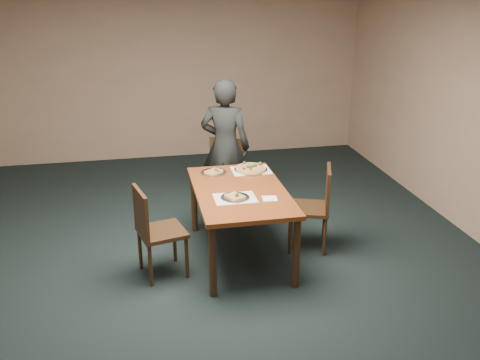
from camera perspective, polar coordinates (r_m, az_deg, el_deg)
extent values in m
plane|color=black|center=(5.21, -2.91, -10.94)|extent=(8.00, 8.00, 0.00)
plane|color=tan|center=(8.51, -7.29, 11.61)|extent=(6.00, 0.00, 6.00)
cube|color=#5F2B13|center=(5.36, 0.00, -1.22)|extent=(0.90, 1.50, 0.04)
cylinder|color=black|center=(4.85, -2.92, -8.70)|extent=(0.07, 0.07, 0.70)
cylinder|color=black|center=(6.08, -4.91, -2.38)|extent=(0.07, 0.07, 0.70)
cylinder|color=black|center=(5.00, 6.02, -7.78)|extent=(0.07, 0.07, 0.70)
cylinder|color=black|center=(6.20, 2.26, -1.82)|extent=(0.07, 0.07, 0.70)
cube|color=black|center=(6.47, -1.83, 0.10)|extent=(0.55, 0.55, 0.04)
cylinder|color=black|center=(6.44, -3.75, -2.28)|extent=(0.04, 0.04, 0.43)
cylinder|color=black|center=(6.76, -2.91, -1.12)|extent=(0.04, 0.04, 0.43)
cylinder|color=black|center=(6.36, -0.63, -2.57)|extent=(0.04, 0.04, 0.43)
cylinder|color=black|center=(6.68, 0.07, -1.37)|extent=(0.04, 0.04, 0.43)
cube|color=black|center=(6.57, -1.44, 2.63)|extent=(0.40, 0.20, 0.44)
cube|color=black|center=(5.20, -8.34, -5.50)|extent=(0.51, 0.51, 0.04)
cylinder|color=black|center=(5.21, -5.69, -8.26)|extent=(0.04, 0.04, 0.43)
cylinder|color=black|center=(5.12, -9.53, -9.03)|extent=(0.04, 0.04, 0.43)
cylinder|color=black|center=(5.51, -6.98, -6.60)|extent=(0.04, 0.04, 0.43)
cylinder|color=black|center=(5.43, -10.61, -7.28)|extent=(0.04, 0.04, 0.43)
cube|color=black|center=(5.06, -10.53, -3.43)|extent=(0.13, 0.42, 0.44)
cube|color=black|center=(5.70, 7.32, -3.03)|extent=(0.54, 0.54, 0.04)
cylinder|color=black|center=(5.96, 5.51, -4.32)|extent=(0.04, 0.04, 0.43)
cylinder|color=black|center=(5.96, 8.98, -4.48)|extent=(0.04, 0.04, 0.43)
cylinder|color=black|center=(5.64, 5.34, -5.86)|extent=(0.04, 0.04, 0.43)
cylinder|color=black|center=(5.64, 9.02, -6.03)|extent=(0.04, 0.04, 0.43)
cube|color=black|center=(5.61, 9.37, -0.88)|extent=(0.17, 0.41, 0.44)
imported|color=black|center=(6.46, -1.59, 3.59)|extent=(0.71, 0.60, 1.65)
cube|color=white|center=(5.88, 1.17, 1.06)|extent=(0.42, 0.32, 0.00)
cube|color=white|center=(5.14, -0.53, -1.94)|extent=(0.40, 0.30, 0.00)
cylinder|color=silver|center=(5.88, 1.17, 1.12)|extent=(0.37, 0.37, 0.01)
cylinder|color=tan|center=(5.87, 1.17, 1.27)|extent=(0.33, 0.33, 0.02)
cylinder|color=#DEB374|center=(5.87, 1.17, 1.40)|extent=(0.30, 0.30, 0.01)
sphere|color=#224314|center=(5.77, 1.15, 1.20)|extent=(0.03, 0.03, 0.03)
sphere|color=#224314|center=(5.96, 0.46, 1.85)|extent=(0.03, 0.03, 0.03)
sphere|color=#224314|center=(5.82, 1.15, 1.37)|extent=(0.03, 0.03, 0.03)
sphere|color=#224314|center=(5.87, 1.62, 1.59)|extent=(0.04, 0.04, 0.04)
sphere|color=#224314|center=(5.83, 0.86, 1.43)|extent=(0.03, 0.03, 0.03)
sphere|color=#224314|center=(5.92, 2.16, 1.76)|extent=(0.04, 0.04, 0.04)
sphere|color=#224314|center=(5.85, 1.36, 1.49)|extent=(0.04, 0.04, 0.04)
sphere|color=#224314|center=(5.78, 0.42, 1.26)|extent=(0.03, 0.03, 0.03)
sphere|color=#224314|center=(5.82, 1.00, 1.41)|extent=(0.04, 0.04, 0.04)
cylinder|color=silver|center=(5.13, -0.53, -1.88)|extent=(0.28, 0.28, 0.01)
cube|color=tan|center=(5.13, -0.53, -1.74)|extent=(0.19, 0.21, 0.02)
cube|color=#DEB374|center=(5.12, -0.53, -1.63)|extent=(0.15, 0.17, 0.01)
sphere|color=#224314|center=(5.09, -0.37, -1.65)|extent=(0.03, 0.03, 0.03)
sphere|color=#224314|center=(5.11, -0.30, -1.55)|extent=(0.03, 0.03, 0.03)
cylinder|color=silver|center=(5.80, -2.83, 0.82)|extent=(0.28, 0.28, 0.01)
cube|color=tan|center=(5.80, -2.83, 0.94)|extent=(0.21, 0.21, 0.02)
cube|color=#DEB374|center=(5.80, -2.83, 1.04)|extent=(0.17, 0.17, 0.01)
sphere|color=#224314|center=(5.76, -2.40, 1.03)|extent=(0.03, 0.03, 0.03)
sphere|color=#224314|center=(5.79, -2.62, 1.13)|extent=(0.03, 0.03, 0.03)
cube|color=white|center=(5.13, 3.19, -2.00)|extent=(0.16, 0.16, 0.01)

